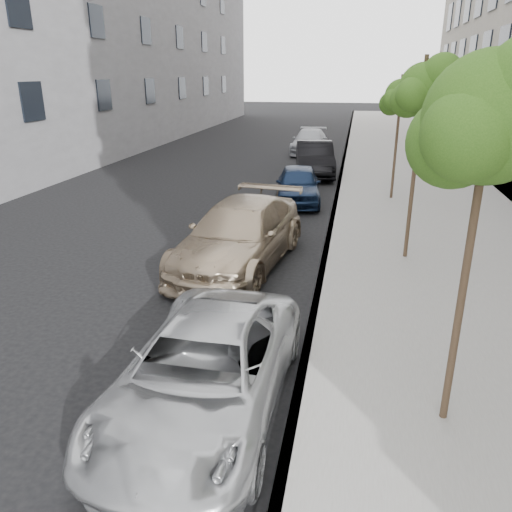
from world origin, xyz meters
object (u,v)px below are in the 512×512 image
(tree_far, at_px, (402,96))
(sedan_blue, at_px, (298,184))
(tree_mid, at_px, (425,88))
(sedan_rear, at_px, (310,142))
(minivan, at_px, (205,371))
(tree_near, at_px, (492,118))
(sedan_black, at_px, (314,159))
(suv, at_px, (240,235))

(tree_far, distance_m, sedan_blue, 4.75)
(tree_mid, bearing_deg, sedan_rear, 103.25)
(tree_far, bearing_deg, sedan_blue, -166.99)
(minivan, relative_size, sedan_rear, 0.99)
(tree_near, relative_size, minivan, 1.03)
(tree_near, bearing_deg, tree_mid, 90.00)
(tree_near, distance_m, sedan_black, 18.15)
(sedan_rear, bearing_deg, tree_far, -69.31)
(tree_near, bearing_deg, tree_far, 90.00)
(sedan_blue, bearing_deg, sedan_black, 81.98)
(suv, xyz_separation_m, sedan_blue, (0.67, 6.77, -0.11))
(sedan_black, bearing_deg, tree_far, -61.85)
(tree_near, bearing_deg, sedan_black, 100.75)
(sedan_blue, height_order, sedan_black, sedan_black)
(sedan_blue, bearing_deg, minivan, -95.77)
(minivan, xyz_separation_m, sedan_rear, (-0.87, 24.65, 0.03))
(suv, relative_size, sedan_blue, 1.37)
(tree_mid, xyz_separation_m, tree_far, (0.00, 6.50, -0.44))
(tree_far, xyz_separation_m, suv, (-4.15, -7.57, -3.03))
(minivan, xyz_separation_m, suv, (-0.82, 5.76, 0.13))
(sedan_black, xyz_separation_m, sedan_rear, (-0.87, 6.80, -0.08))
(sedan_black, bearing_deg, tree_mid, -81.40)
(sedan_blue, bearing_deg, tree_far, 6.57)
(tree_mid, bearing_deg, tree_far, 90.00)
(sedan_blue, relative_size, sedan_black, 0.84)
(sedan_blue, bearing_deg, tree_mid, -65.08)
(suv, xyz_separation_m, sedan_black, (0.82, 12.09, -0.01))
(tree_far, bearing_deg, sedan_black, 126.34)
(tree_far, height_order, sedan_black, tree_far)
(sedan_rear, bearing_deg, sedan_black, -82.36)
(tree_mid, relative_size, minivan, 1.03)
(tree_near, xyz_separation_m, tree_far, (-0.00, 13.00, -0.30))
(tree_far, xyz_separation_m, sedan_rear, (-4.20, 11.32, -3.13))
(tree_mid, distance_m, minivan, 8.40)
(tree_far, distance_m, sedan_rear, 12.47)
(tree_near, bearing_deg, minivan, -174.35)
(tree_far, xyz_separation_m, minivan, (-3.33, -13.33, -3.16))
(tree_mid, xyz_separation_m, sedan_black, (-3.33, 11.02, -3.48))
(minivan, height_order, sedan_blue, sedan_blue)
(tree_mid, distance_m, tree_far, 6.51)
(tree_near, height_order, suv, tree_near)
(tree_mid, xyz_separation_m, sedan_rear, (-4.20, 17.82, -3.56))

